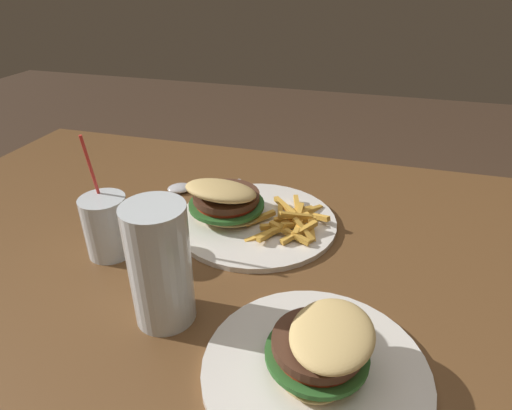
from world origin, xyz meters
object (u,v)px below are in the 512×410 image
(meal_plate_far, at_px, (318,358))
(meal_plate_near, at_px, (241,210))
(beer_glass, at_px, (160,268))
(juice_glass, at_px, (107,228))
(spoon, at_px, (183,188))

(meal_plate_far, bearing_deg, meal_plate_near, -57.44)
(meal_plate_near, distance_m, beer_glass, 0.27)
(beer_glass, relative_size, juice_glass, 0.85)
(beer_glass, xyz_separation_m, juice_glass, (0.16, -0.11, -0.03))
(beer_glass, xyz_separation_m, meal_plate_far, (-0.22, 0.04, -0.06))
(meal_plate_near, bearing_deg, juice_glass, 39.52)
(juice_glass, bearing_deg, meal_plate_far, 158.34)
(spoon, height_order, meal_plate_far, meal_plate_far)
(meal_plate_near, distance_m, juice_glass, 0.24)
(juice_glass, bearing_deg, beer_glass, 144.91)
(beer_glass, height_order, meal_plate_far, beer_glass)
(spoon, distance_m, meal_plate_far, 0.53)
(spoon, bearing_deg, beer_glass, 73.78)
(meal_plate_near, relative_size, juice_glass, 1.47)
(spoon, relative_size, meal_plate_far, 0.54)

